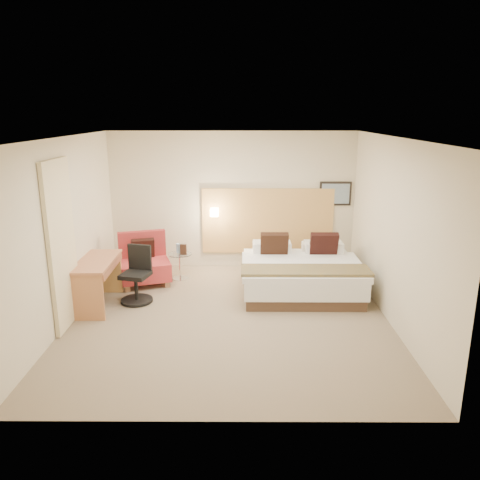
{
  "coord_description": "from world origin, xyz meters",
  "views": [
    {
      "loc": [
        0.2,
        -6.59,
        3.04
      ],
      "look_at": [
        0.16,
        0.48,
        1.1
      ],
      "focal_mm": 35.0,
      "sensor_mm": 36.0,
      "label": 1
    }
  ],
  "objects_px": {
    "desk": "(98,270)",
    "desk_chair": "(137,279)",
    "lounge_chair": "(144,263)",
    "bed": "(300,273)",
    "side_table": "(180,265)"
  },
  "relations": [
    {
      "from": "desk_chair",
      "to": "desk",
      "type": "bearing_deg",
      "value": -162.16
    },
    {
      "from": "bed",
      "to": "side_table",
      "type": "bearing_deg",
      "value": 165.78
    },
    {
      "from": "side_table",
      "to": "desk",
      "type": "xyz_separation_m",
      "value": [
        -1.15,
        -1.26,
        0.33
      ]
    },
    {
      "from": "bed",
      "to": "side_table",
      "type": "distance_m",
      "value": 2.25
    },
    {
      "from": "lounge_chair",
      "to": "desk_chair",
      "type": "distance_m",
      "value": 0.89
    },
    {
      "from": "lounge_chair",
      "to": "desk_chair",
      "type": "height_order",
      "value": "desk_chair"
    },
    {
      "from": "bed",
      "to": "desk",
      "type": "bearing_deg",
      "value": -168.04
    },
    {
      "from": "bed",
      "to": "side_table",
      "type": "height_order",
      "value": "bed"
    },
    {
      "from": "lounge_chair",
      "to": "desk_chair",
      "type": "bearing_deg",
      "value": -86.02
    },
    {
      "from": "desk",
      "to": "desk_chair",
      "type": "bearing_deg",
      "value": 17.84
    },
    {
      "from": "lounge_chair",
      "to": "desk",
      "type": "distance_m",
      "value": 1.22
    },
    {
      "from": "bed",
      "to": "lounge_chair",
      "type": "height_order",
      "value": "bed"
    },
    {
      "from": "desk",
      "to": "desk_chair",
      "type": "height_order",
      "value": "desk_chair"
    },
    {
      "from": "side_table",
      "to": "desk_chair",
      "type": "xyz_separation_m",
      "value": [
        -0.57,
        -1.07,
        0.11
      ]
    },
    {
      "from": "bed",
      "to": "side_table",
      "type": "xyz_separation_m",
      "value": [
        -2.18,
        0.55,
        -0.05
      ]
    }
  ]
}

